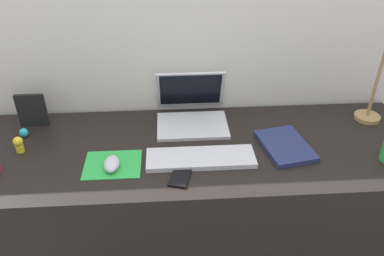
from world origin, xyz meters
The scene contains 12 objects.
back_wall centered at (0.00, 0.34, 0.84)m, with size 3.07×0.05×1.69m, color silver.
desk centered at (0.00, 0.00, 0.37)m, with size 1.87×0.60×0.74m, color black.
laptop centered at (0.02, 0.21, 0.79)m, with size 0.30×0.28×0.20m.
keyboard centered at (0.03, -0.09, 0.75)m, with size 0.41×0.13×0.02m, color silver.
mousepad centered at (-0.30, -0.10, 0.74)m, with size 0.21×0.17×0.00m, color green.
mouse centered at (-0.29, -0.12, 0.76)m, with size 0.06×0.10×0.03m, color silver.
cell_phone centered at (-0.04, -0.18, 0.74)m, with size 0.06×0.13×0.01m, color black.
desk_lamp centered at (0.79, 0.13, 0.92)m, with size 0.11×0.17×0.39m.
notebook_pad centered at (0.37, -0.03, 0.75)m, with size 0.17×0.24×0.02m, color navy.
picture_frame centered at (-0.66, 0.20, 0.81)m, with size 0.12×0.02×0.15m, color black.
toy_figurine_cyan centered at (-0.68, 0.12, 0.76)m, with size 0.03×0.03×0.04m, color #28B7CC.
toy_figurine_yellow centered at (-0.66, 0.01, 0.78)m, with size 0.04×0.04×0.07m.
Camera 1 is at (-0.08, -1.27, 1.66)m, focal length 36.91 mm.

